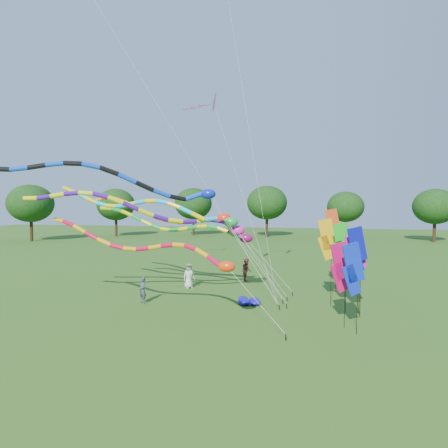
% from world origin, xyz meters
% --- Properties ---
extents(ground, '(160.00, 160.00, 0.00)m').
position_xyz_m(ground, '(0.00, 0.00, 0.00)').
color(ground, '#245516').
rests_on(ground, ground).
extents(tree_ring, '(113.18, 114.99, 9.72)m').
position_xyz_m(tree_ring, '(-0.97, 3.56, 5.57)').
color(tree_ring, '#382314').
rests_on(tree_ring, ground).
extents(tube_kite_red, '(13.16, 2.79, 5.80)m').
position_xyz_m(tube_kite_red, '(-3.51, 0.72, 3.75)').
color(tube_kite_red, black).
rests_on(tube_kite_red, ground).
extents(tube_kite_orange, '(15.07, 5.57, 7.27)m').
position_xyz_m(tube_kite_orange, '(-4.63, 7.09, 5.19)').
color(tube_kite_orange, black).
rests_on(tube_kite_orange, ground).
extents(tube_kite_purple, '(15.08, 4.04, 7.41)m').
position_xyz_m(tube_kite_purple, '(-4.78, 3.63, 5.61)').
color(tube_kite_purple, black).
rests_on(tube_kite_purple, ground).
extents(tube_kite_blue, '(14.92, 6.17, 8.85)m').
position_xyz_m(tube_kite_blue, '(-5.34, 0.15, 7.22)').
color(tube_kite_blue, black).
rests_on(tube_kite_blue, ground).
extents(tube_kite_cyan, '(14.44, 1.15, 7.72)m').
position_xyz_m(tube_kite_cyan, '(-4.85, 4.86, 5.77)').
color(tube_kite_cyan, black).
rests_on(tube_kite_cyan, ground).
extents(tube_kite_green, '(13.62, 1.41, 6.44)m').
position_xyz_m(tube_kite_green, '(-3.67, 7.45, 4.39)').
color(tube_kite_green, black).
rests_on(tube_kite_green, ground).
extents(delta_kite_high_c, '(7.15, 5.53, 14.61)m').
position_xyz_m(delta_kite_high_c, '(-2.38, 8.68, 13.24)').
color(delta_kite_high_c, black).
rests_on(delta_kite_high_c, ground).
extents(banner_pole_violet, '(1.16, 0.13, 4.48)m').
position_xyz_m(banner_pole_violet, '(6.77, 9.83, 3.22)').
color(banner_pole_violet, black).
rests_on(banner_pole_violet, ground).
extents(banner_pole_blue_b, '(1.12, 0.46, 4.89)m').
position_xyz_m(banner_pole_blue_b, '(6.71, 3.20, 3.62)').
color(banner_pole_blue_b, black).
rests_on(banner_pole_blue_b, ground).
extents(banner_pole_red, '(1.16, 0.24, 5.76)m').
position_xyz_m(banner_pole_red, '(5.92, 9.19, 4.48)').
color(banner_pole_red, black).
rests_on(banner_pole_red, ground).
extents(banner_pole_magenta_a, '(1.09, 0.56, 4.25)m').
position_xyz_m(banner_pole_magenta_a, '(5.71, 1.23, 3.00)').
color(banner_pole_magenta_a, black).
rests_on(banner_pole_magenta_a, ground).
extents(banner_pole_orange, '(1.16, 0.24, 5.22)m').
position_xyz_m(banner_pole_orange, '(5.33, 5.32, 3.95)').
color(banner_pole_orange, black).
rests_on(banner_pole_orange, ground).
extents(banner_pole_magenta_b, '(1.15, 0.31, 4.45)m').
position_xyz_m(banner_pole_magenta_b, '(6.70, 3.74, 3.19)').
color(banner_pole_magenta_b, black).
rests_on(banner_pole_magenta_b, ground).
extents(banner_pole_blue_a, '(1.10, 0.53, 4.32)m').
position_xyz_m(banner_pole_blue_a, '(6.17, 0.38, 3.06)').
color(banner_pole_blue_a, black).
rests_on(banner_pole_blue_a, ground).
extents(banner_pole_green, '(1.12, 0.46, 5.05)m').
position_xyz_m(banner_pole_green, '(6.04, 4.04, 3.78)').
color(banner_pole_green, black).
rests_on(banner_pole_green, ground).
extents(blue_nylon_heap, '(1.72, 1.62, 0.50)m').
position_xyz_m(blue_nylon_heap, '(0.64, 4.69, 0.23)').
color(blue_nylon_heap, '#120CA8').
rests_on(blue_nylon_heap, ground).
extents(person_a, '(1.01, 0.99, 1.76)m').
position_xyz_m(person_a, '(-4.07, 8.14, 0.88)').
color(person_a, beige).
rests_on(person_a, ground).
extents(person_b, '(0.71, 0.68, 1.63)m').
position_xyz_m(person_b, '(-5.57, 3.53, 0.81)').
color(person_b, '#3A4152').
rests_on(person_b, ground).
extents(person_c, '(0.93, 1.05, 1.81)m').
position_xyz_m(person_c, '(-0.33, 11.18, 0.91)').
color(person_c, maroon).
rests_on(person_c, ground).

